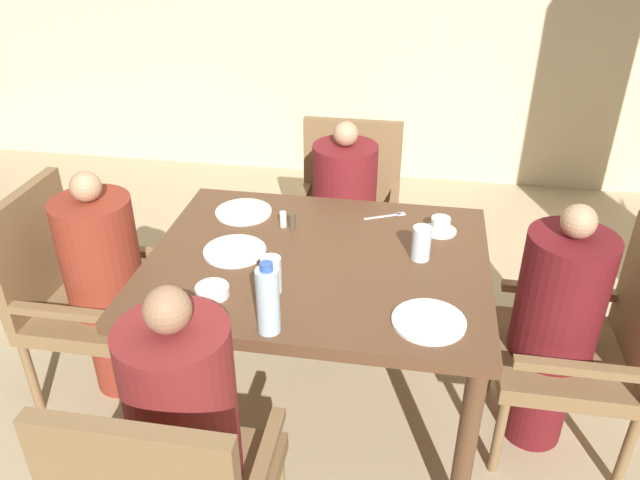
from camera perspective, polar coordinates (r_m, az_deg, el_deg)
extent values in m
plane|color=tan|center=(2.88, -0.18, -14.76)|extent=(16.00, 16.00, 0.00)
cube|color=brown|center=(2.41, -0.21, -2.16)|extent=(1.31, 1.05, 0.05)
cylinder|color=brown|center=(2.47, -16.29, -14.14)|extent=(0.07, 0.07, 0.72)
cylinder|color=brown|center=(2.29, 13.20, -17.84)|extent=(0.07, 0.07, 0.72)
cylinder|color=brown|center=(3.13, -9.48, -2.63)|extent=(0.07, 0.07, 0.72)
cylinder|color=brown|center=(3.00, 12.63, -4.66)|extent=(0.07, 0.07, 0.72)
cube|color=brown|center=(2.90, -19.61, -5.91)|extent=(0.52, 0.52, 0.07)
cube|color=brown|center=(2.88, -24.81, -0.60)|extent=(0.05, 0.52, 0.51)
cube|color=brown|center=(3.00, -18.06, -0.87)|extent=(0.47, 0.04, 0.04)
cube|color=brown|center=(2.65, -22.51, -6.16)|extent=(0.47, 0.04, 0.04)
cylinder|color=brown|center=(3.10, -13.19, -7.32)|extent=(0.04, 0.04, 0.37)
cylinder|color=brown|center=(2.79, -16.69, -12.95)|extent=(0.04, 0.04, 0.37)
cylinder|color=brown|center=(3.29, -20.73, -6.21)|extent=(0.04, 0.04, 0.37)
cylinder|color=brown|center=(3.00, -24.87, -11.26)|extent=(0.04, 0.04, 0.37)
cylinder|color=maroon|center=(2.99, -17.97, -8.96)|extent=(0.24, 0.24, 0.44)
cylinder|color=maroon|center=(2.73, -19.50, -1.25)|extent=(0.32, 0.32, 0.50)
sphere|color=tan|center=(2.59, -20.64, 4.59)|extent=(0.12, 0.12, 0.12)
cube|color=brown|center=(3.30, 2.30, 0.64)|extent=(0.52, 0.52, 0.07)
cube|color=brown|center=(3.39, 2.95, 6.86)|extent=(0.52, 0.05, 0.51)
cube|color=brown|center=(3.21, 6.64, 2.69)|extent=(0.04, 0.47, 0.04)
cube|color=brown|center=(3.27, -1.86, 3.36)|extent=(0.04, 0.47, 0.04)
cylinder|color=brown|center=(3.21, 5.79, -5.15)|extent=(0.04, 0.04, 0.37)
cylinder|color=brown|center=(3.26, -2.37, -4.39)|extent=(0.04, 0.04, 0.37)
cylinder|color=brown|center=(3.60, 6.38, -0.94)|extent=(0.04, 0.04, 0.37)
cylinder|color=brown|center=(3.64, -0.90, -0.32)|extent=(0.04, 0.04, 0.37)
cylinder|color=maroon|center=(3.35, 2.10, -2.63)|extent=(0.24, 0.24, 0.44)
cylinder|color=maroon|center=(3.12, 2.26, 4.51)|extent=(0.32, 0.32, 0.48)
sphere|color=tan|center=(3.01, 2.37, 9.68)|extent=(0.12, 0.12, 0.12)
cube|color=brown|center=(2.66, 21.32, -10.02)|extent=(0.52, 0.52, 0.07)
cube|color=brown|center=(2.38, 22.92, -10.84)|extent=(0.47, 0.04, 0.04)
cube|color=brown|center=(2.76, 21.13, -4.34)|extent=(0.47, 0.04, 0.04)
cylinder|color=brown|center=(2.59, 16.01, -16.79)|extent=(0.04, 0.04, 0.37)
cylinder|color=brown|center=(2.93, 15.33, -10.22)|extent=(0.04, 0.04, 0.37)
cylinder|color=brown|center=(2.70, 26.21, -16.96)|extent=(0.04, 0.04, 0.37)
cylinder|color=brown|center=(3.03, 24.19, -10.64)|extent=(0.04, 0.04, 0.37)
cylinder|color=#5B1419|center=(2.76, 19.36, -12.94)|extent=(0.24, 0.24, 0.44)
cylinder|color=#5B1419|center=(2.48, 21.19, -4.82)|extent=(0.32, 0.32, 0.51)
sphere|color=tan|center=(2.32, 22.59, 1.59)|extent=(0.12, 0.12, 0.12)
cube|color=brown|center=(2.06, -19.21, -17.59)|extent=(0.04, 0.47, 0.04)
cube|color=brown|center=(1.91, -5.42, -20.31)|extent=(0.04, 0.47, 0.04)
cylinder|color=brown|center=(2.46, -14.94, -19.80)|extent=(0.04, 0.04, 0.37)
cylinder|color=maroon|center=(1.90, -12.51, -14.58)|extent=(0.32, 0.32, 0.55)
sphere|color=#997051|center=(1.68, -13.79, -6.22)|extent=(0.13, 0.13, 0.13)
cylinder|color=white|center=(2.74, -7.01, 2.57)|extent=(0.25, 0.25, 0.01)
cylinder|color=white|center=(2.09, 9.92, -7.34)|extent=(0.25, 0.25, 0.01)
cylinder|color=white|center=(2.46, -7.80, -1.00)|extent=(0.25, 0.25, 0.01)
cylinder|color=white|center=(2.62, 10.90, 0.84)|extent=(0.14, 0.14, 0.01)
cylinder|color=white|center=(2.61, 10.96, 1.45)|extent=(0.08, 0.08, 0.06)
cylinder|color=white|center=(2.22, -9.82, -4.61)|extent=(0.12, 0.12, 0.04)
cylinder|color=silver|center=(1.97, -4.78, -5.58)|extent=(0.07, 0.07, 0.23)
cylinder|color=#3359B2|center=(1.90, -4.94, -2.45)|extent=(0.04, 0.04, 0.03)
cylinder|color=silver|center=(2.39, 9.25, -0.29)|extent=(0.07, 0.07, 0.14)
cylinder|color=silver|center=(2.18, -4.49, -3.18)|extent=(0.07, 0.07, 0.14)
cylinder|color=white|center=(2.61, -3.39, 1.90)|extent=(0.03, 0.03, 0.07)
cylinder|color=#4C3D2D|center=(2.60, -2.55, 1.80)|extent=(0.03, 0.03, 0.06)
cube|color=silver|center=(2.70, 5.75, 2.15)|extent=(0.16, 0.08, 0.00)
cube|color=silver|center=(2.73, 7.41, 2.38)|extent=(0.04, 0.04, 0.00)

